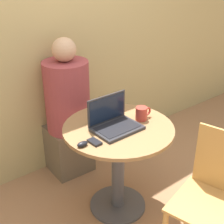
% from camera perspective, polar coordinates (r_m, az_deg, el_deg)
% --- Properties ---
extents(ground_plane, '(12.00, 12.00, 0.00)m').
position_cam_1_polar(ground_plane, '(2.58, 1.03, -16.66)').
color(ground_plane, '#9E704C').
extents(back_wall, '(7.00, 0.05, 2.60)m').
position_cam_1_polar(back_wall, '(2.64, -10.88, 15.75)').
color(back_wall, tan).
rests_on(back_wall, ground_plane).
extents(round_table, '(0.78, 0.78, 0.71)m').
position_cam_1_polar(round_table, '(2.27, 1.14, -7.16)').
color(round_table, '#4C4C51').
rests_on(round_table, ground_plane).
extents(laptop, '(0.32, 0.24, 0.22)m').
position_cam_1_polar(laptop, '(2.13, 0.35, -1.86)').
color(laptop, '#2D2D33').
rests_on(laptop, round_table).
extents(cell_phone, '(0.06, 0.10, 0.02)m').
position_cam_1_polar(cell_phone, '(1.98, -3.21, -5.49)').
color(cell_phone, black).
rests_on(cell_phone, round_table).
extents(computer_mouse, '(0.08, 0.04, 0.03)m').
position_cam_1_polar(computer_mouse, '(1.95, -5.43, -5.86)').
color(computer_mouse, black).
rests_on(computer_mouse, round_table).
extents(coffee_cup, '(0.13, 0.08, 0.10)m').
position_cam_1_polar(coffee_cup, '(2.25, 5.50, -0.25)').
color(coffee_cup, '#B2382D').
rests_on(coffee_cup, round_table).
extents(chair_empty, '(0.48, 0.48, 0.85)m').
position_cam_1_polar(chair_empty, '(2.08, 17.83, -14.68)').
color(chair_empty, tan).
rests_on(chair_empty, ground_plane).
extents(person_seated, '(0.38, 0.58, 1.23)m').
position_cam_1_polar(person_seated, '(2.75, -8.51, -1.17)').
color(person_seated, brown).
rests_on(person_seated, ground_plane).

